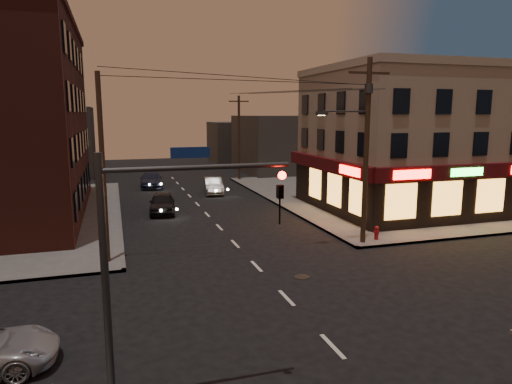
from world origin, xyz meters
name	(u,v)px	position (x,y,z in m)	size (l,w,h in m)	color
ground	(287,298)	(0.00, 0.00, 0.00)	(120.00, 120.00, 0.00)	black
sidewalk_ne	(396,194)	(18.00, 19.00, 0.07)	(24.00, 28.00, 0.15)	#514F4C
pizza_building	(420,139)	(15.93, 13.43, 5.35)	(15.85, 12.85, 10.50)	gray
bg_building_ne_a	(282,144)	(14.00, 38.00, 3.50)	(10.00, 12.00, 7.00)	#3F3D3A
bg_building_nw	(53,142)	(-13.00, 42.00, 4.00)	(9.00, 10.00, 8.00)	#3F3D3A
bg_building_ne_b	(237,142)	(12.00, 52.00, 3.00)	(8.00, 8.00, 6.00)	#3F3D3A
utility_pole_main	(365,141)	(6.68, 5.80, 5.76)	(4.20, 0.44, 10.00)	#382619
utility_pole_far	(239,138)	(6.80, 32.00, 4.65)	(0.26, 0.26, 9.00)	#382619
utility_pole_west	(103,169)	(-6.80, 6.50, 4.65)	(0.24, 0.24, 9.00)	#382619
traffic_signal	(151,249)	(-5.57, -5.60, 4.16)	(4.49, 0.32, 6.47)	#333538
sedan_near	(162,203)	(-3.05, 17.51, 0.76)	(1.79, 4.45, 1.52)	black
sedan_mid	(213,185)	(2.31, 24.64, 0.74)	(1.56, 4.48, 1.48)	slate
sedan_far	(151,180)	(-2.83, 30.13, 0.76)	(2.12, 5.21, 1.51)	#1C2139
fire_hydrant	(377,232)	(7.80, 6.00, 0.58)	(0.35, 0.35, 0.78)	maroon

